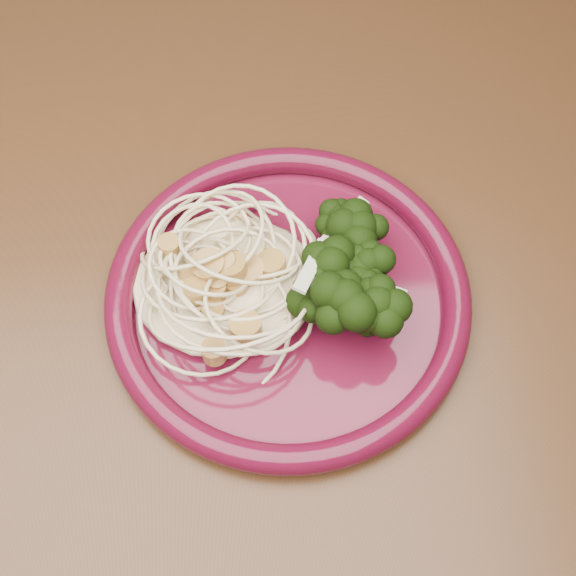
{
  "coord_description": "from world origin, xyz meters",
  "views": [
    {
      "loc": [
        -0.01,
        -0.2,
        1.22
      ],
      "look_at": [
        0.01,
        0.05,
        0.77
      ],
      "focal_mm": 50.0,
      "sensor_mm": 36.0,
      "label": 1
    }
  ],
  "objects": [
    {
      "name": "scallop_cluster",
      "position": [
        -0.03,
        0.06,
        0.8
      ],
      "size": [
        0.13,
        0.13,
        0.04
      ],
      "primitive_type": null,
      "rotation": [
        0.0,
        0.0,
        -0.28
      ],
      "color": "#C29142",
      "rests_on": "spaghetti_pile"
    },
    {
      "name": "spaghetti_pile",
      "position": [
        -0.03,
        0.06,
        0.77
      ],
      "size": [
        0.15,
        0.14,
        0.03
      ],
      "primitive_type": "ellipsoid",
      "rotation": [
        0.0,
        0.0,
        -0.28
      ],
      "color": "beige",
      "rests_on": "dinner_plate"
    },
    {
      "name": "dinner_plate",
      "position": [
        0.01,
        0.05,
        0.76
      ],
      "size": [
        0.3,
        0.3,
        0.02
      ],
      "rotation": [
        0.0,
        0.0,
        -0.28
      ],
      "color": "#530D22",
      "rests_on": "dining_table"
    },
    {
      "name": "onion_garnish",
      "position": [
        0.06,
        0.04,
        0.81
      ],
      "size": [
        0.07,
        0.09,
        0.04
      ],
      "primitive_type": null,
      "rotation": [
        0.0,
        0.0,
        -0.28
      ],
      "color": "beige",
      "rests_on": "broccoli_pile"
    },
    {
      "name": "broccoli_pile",
      "position": [
        0.06,
        0.04,
        0.78
      ],
      "size": [
        0.11,
        0.14,
        0.04
      ],
      "primitive_type": "ellipsoid",
      "rotation": [
        0.0,
        0.0,
        -0.28
      ],
      "color": "black",
      "rests_on": "dinner_plate"
    },
    {
      "name": "dining_table",
      "position": [
        0.0,
        0.0,
        0.65
      ],
      "size": [
        1.2,
        0.8,
        0.75
      ],
      "color": "#472814",
      "rests_on": "ground"
    }
  ]
}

